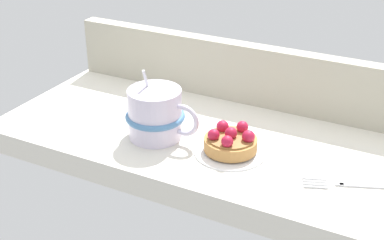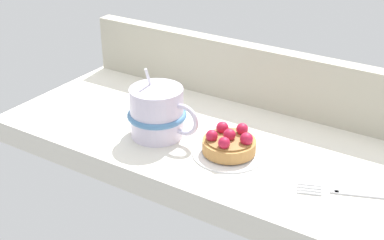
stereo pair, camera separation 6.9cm
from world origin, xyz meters
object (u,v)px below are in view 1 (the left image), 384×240
raspberry_tart (231,141)px  dessert_fork (363,185)px  coffee_mug (156,114)px  dessert_plate (230,151)px

raspberry_tart → dessert_fork: raspberry_tart is taller
coffee_mug → raspberry_tart: bearing=3.9°
raspberry_tart → coffee_mug: bearing=-176.1°
dessert_plate → raspberry_tart: (0.00, 0.03, 1.83)cm
dessert_plate → raspberry_tart: 1.83cm
raspberry_tart → dessert_fork: (21.01, -0.15, -1.81)cm
dessert_plate → dessert_fork: bearing=-0.3°
dessert_fork → raspberry_tart: bearing=179.6°
coffee_mug → dessert_fork: (34.25, 0.75, -3.95)cm
raspberry_tart → dessert_fork: bearing=-0.4°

